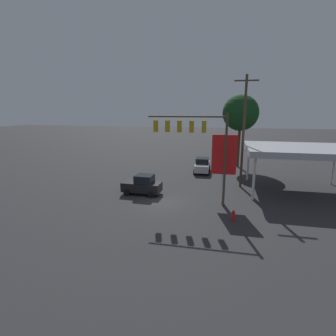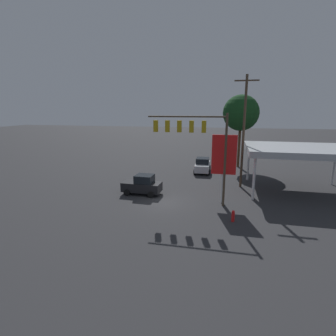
# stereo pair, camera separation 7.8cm
# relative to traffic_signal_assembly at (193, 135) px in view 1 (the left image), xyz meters

# --- Properties ---
(ground_plane) EXTENTS (200.00, 200.00, 0.00)m
(ground_plane) POSITION_rel_traffic_signal_assembly_xyz_m (2.57, 0.32, -6.10)
(ground_plane) COLOR #2D2D30
(traffic_signal_assembly) EXTENTS (6.76, 0.43, 7.93)m
(traffic_signal_assembly) POSITION_rel_traffic_signal_assembly_xyz_m (0.00, 0.00, 0.00)
(traffic_signal_assembly) COLOR #473828
(traffic_signal_assembly) RESTS_ON ground
(utility_pole) EXTENTS (2.40, 0.26, 11.63)m
(utility_pole) POSITION_rel_traffic_signal_assembly_xyz_m (-4.46, -6.28, 0.01)
(utility_pole) COLOR #473828
(utility_pole) RESTS_ON ground
(gas_station_canopy) EXTENTS (10.27, 8.30, 4.59)m
(gas_station_canopy) POSITION_rel_traffic_signal_assembly_xyz_m (-9.94, -5.79, -1.84)
(gas_station_canopy) COLOR #B2B7BC
(gas_station_canopy) RESTS_ON ground
(price_sign) EXTENTS (2.13, 0.27, 6.10)m
(price_sign) POSITION_rel_traffic_signal_assembly_xyz_m (-2.63, -0.77, -1.93)
(price_sign) COLOR silver
(price_sign) RESTS_ON ground
(sedan_waiting) EXTENTS (2.16, 4.45, 1.93)m
(sedan_waiting) POSITION_rel_traffic_signal_assembly_xyz_m (0.19, -12.07, -5.15)
(sedan_waiting) COLOR silver
(sedan_waiting) RESTS_ON ground
(hatchback_crossing) EXTENTS (3.86, 2.08, 1.97)m
(hatchback_crossing) POSITION_rel_traffic_signal_assembly_xyz_m (5.11, -1.50, -5.15)
(hatchback_crossing) COLOR black
(hatchback_crossing) RESTS_ON ground
(street_tree) EXTENTS (5.02, 5.02, 10.24)m
(street_tree) POSITION_rel_traffic_signal_assembly_xyz_m (-4.56, -16.59, 1.61)
(street_tree) COLOR #4C331E
(street_tree) RESTS_ON ground
(fire_hydrant) EXTENTS (0.24, 0.24, 0.88)m
(fire_hydrant) POSITION_rel_traffic_signal_assembly_xyz_m (-3.52, 3.21, -5.66)
(fire_hydrant) COLOR red
(fire_hydrant) RESTS_ON ground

